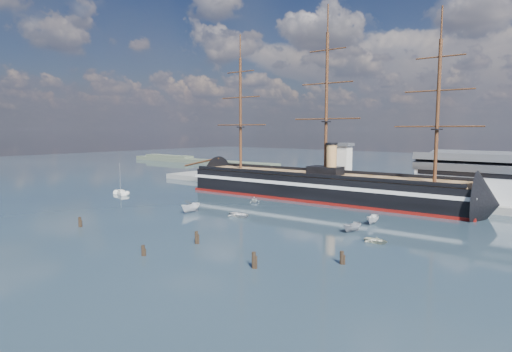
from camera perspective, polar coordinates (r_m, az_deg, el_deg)
The scene contains 17 objects.
ground at distance 117.94m, azimuth 2.79°, elevation -4.25°, with size 600.00×600.00×0.00m, color #1C2A36.
quay at distance 143.85m, azimuth 14.55°, elevation -2.54°, with size 180.00×18.00×2.00m, color slate.
quay_tower at distance 143.05m, azimuth 11.61°, elevation 1.42°, with size 5.00×5.00×15.00m.
shoreline at distance 281.21m, azimuth -8.81°, elevation 2.10°, with size 120.00×10.00×4.00m.
warship at distance 133.89m, azimuth 7.79°, elevation -1.30°, with size 113.25×20.49×53.94m.
sailboat at distance 148.45m, azimuth -17.51°, elevation -2.11°, with size 6.76×3.78×10.39m.
motorboat_a at distance 112.36m, azimuth -8.68°, elevation -4.85°, with size 7.37×2.70×2.95m, color silver.
motorboat_b at distance 105.69m, azimuth -2.19°, elevation -5.49°, with size 3.75×1.50×1.75m, color silver.
motorboat_c at distance 92.79m, azimuth 12.69°, elevation -7.30°, with size 6.01×2.20×2.40m, color gray.
motorboat_d at distance 126.33m, azimuth -0.22°, elevation -3.54°, with size 5.29×2.29×1.94m, color silver.
motorboat_e at distance 85.39m, azimuth 15.71°, elevation -8.57°, with size 2.89×1.16×1.35m, color beige.
motorboat_f at distance 101.63m, azimuth 15.31°, elevation -6.18°, with size 6.17×2.26×2.47m, color silver.
piling_near_left at distance 102.86m, azimuth -22.42°, elevation -6.29°, with size 0.64×0.64×2.91m, color black.
piling_near_mid at distance 76.72m, azimuth -14.81°, elevation -10.23°, with size 0.64×0.64×2.54m, color black.
piling_near_right at distance 67.92m, azimuth -0.31°, elevation -12.20°, with size 0.64×0.64×3.29m, color black.
piling_far_right at distance 71.24m, azimuth 11.34°, elevation -11.44°, with size 0.64×0.64×2.83m, color black.
piling_extra at distance 82.42m, azimuth -7.94°, elevation -8.93°, with size 0.64×0.64×3.10m, color black.
Camera 1 is at (68.24, -53.76, 21.51)m, focal length 30.00 mm.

